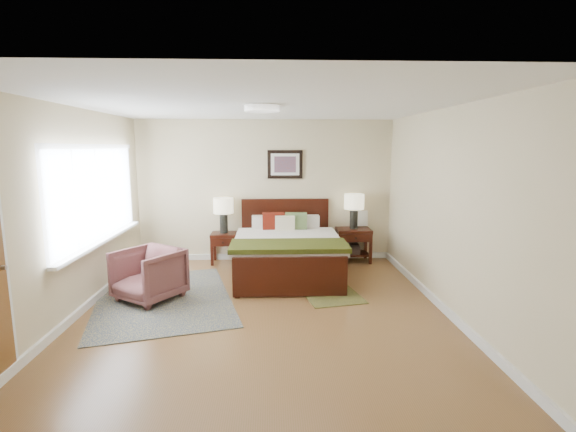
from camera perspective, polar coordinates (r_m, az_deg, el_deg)
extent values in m
plane|color=brown|center=(5.32, -3.33, -12.94)|extent=(5.00, 5.00, 0.00)
cube|color=beige|center=(7.46, -3.10, 3.46)|extent=(4.50, 0.04, 2.50)
cube|color=beige|center=(2.54, -4.53, -8.29)|extent=(4.50, 0.04, 2.50)
cube|color=beige|center=(5.51, -27.57, 0.28)|extent=(0.04, 5.00, 2.50)
cube|color=beige|center=(5.43, 21.04, 0.60)|extent=(0.04, 5.00, 2.50)
cube|color=white|center=(4.94, -3.61, 14.94)|extent=(4.50, 5.00, 0.02)
cube|color=silver|center=(6.12, -24.75, 2.71)|extent=(0.02, 2.72, 1.32)
cube|color=silver|center=(6.11, -24.62, 2.71)|extent=(0.01, 2.60, 1.20)
cube|color=silver|center=(6.19, -23.92, -3.07)|extent=(0.10, 2.72, 0.04)
cylinder|color=#999999|center=(4.35, -34.35, -5.85)|extent=(0.04, 0.04, 0.04)
cylinder|color=white|center=(4.94, -3.60, 14.48)|extent=(0.40, 0.40, 0.07)
cylinder|color=beige|center=(4.94, -3.61, 14.88)|extent=(0.44, 0.44, 0.01)
cube|color=black|center=(7.53, -0.39, -1.76)|extent=(1.56, 0.06, 1.09)
cube|color=black|center=(5.69, 0.29, -8.28)|extent=(1.56, 0.06, 0.54)
cube|color=black|center=(6.64, -6.50, -5.58)|extent=(0.06, 1.94, 0.18)
cube|color=black|center=(6.70, 6.25, -5.45)|extent=(0.06, 1.94, 0.18)
cube|color=silver|center=(6.60, -0.10, -4.49)|extent=(1.46, 1.92, 0.21)
cube|color=silver|center=(6.47, -0.07, -3.44)|extent=(1.64, 1.69, 0.10)
cube|color=#363C11|center=(5.95, 0.13, -4.10)|extent=(1.68, 0.70, 0.07)
cube|color=silver|center=(7.26, -3.01, -0.94)|extent=(0.49, 0.18, 0.25)
cube|color=silver|center=(7.28, 2.35, -0.90)|extent=(0.49, 0.18, 0.25)
cube|color=#58130A|center=(7.13, -2.01, -0.80)|extent=(0.38, 0.17, 0.31)
cube|color=#5C7543|center=(7.15, 1.11, -0.78)|extent=(0.38, 0.16, 0.31)
cube|color=beige|center=(7.06, -0.43, -1.06)|extent=(0.33, 0.13, 0.27)
cube|color=black|center=(7.41, -0.41, 7.07)|extent=(0.62, 0.03, 0.50)
cube|color=silver|center=(7.39, -0.40, 7.07)|extent=(0.50, 0.01, 0.38)
cube|color=#A52D23|center=(7.38, -0.40, 7.06)|extent=(0.38, 0.01, 0.28)
cube|color=black|center=(7.39, -8.73, -2.50)|extent=(0.45, 0.41, 0.05)
cube|color=black|center=(7.31, -10.35, -4.81)|extent=(0.05, 0.05, 0.49)
cube|color=black|center=(7.27, -7.30, -4.82)|extent=(0.05, 0.05, 0.49)
cube|color=black|center=(7.64, -10.00, -4.18)|extent=(0.05, 0.05, 0.49)
cube|color=black|center=(7.60, -7.07, -4.18)|extent=(0.05, 0.05, 0.49)
cube|color=black|center=(7.23, -8.88, -3.58)|extent=(0.39, 0.03, 0.14)
cube|color=black|center=(7.48, 8.94, -1.91)|extent=(0.60, 0.45, 0.05)
cube|color=black|center=(7.31, 7.10, -4.50)|extent=(0.05, 0.05, 0.55)
cube|color=black|center=(7.41, 11.22, -4.41)|extent=(0.05, 0.05, 0.55)
cube|color=black|center=(7.68, 6.62, -3.80)|extent=(0.05, 0.05, 0.55)
cube|color=black|center=(7.78, 10.56, -3.73)|extent=(0.05, 0.05, 0.55)
cube|color=black|center=(7.30, 9.24, -3.00)|extent=(0.54, 0.03, 0.14)
cube|color=black|center=(7.57, 8.86, -5.09)|extent=(0.54, 0.39, 0.03)
cube|color=black|center=(7.57, 8.86, -4.87)|extent=(0.22, 0.28, 0.03)
cube|color=black|center=(7.56, 8.87, -4.62)|extent=(0.22, 0.28, 0.03)
cube|color=black|center=(7.55, 8.88, -4.36)|extent=(0.22, 0.28, 0.03)
cube|color=black|center=(7.54, 8.88, -4.10)|extent=(0.22, 0.28, 0.03)
cube|color=black|center=(7.53, 8.89, -3.84)|extent=(0.22, 0.28, 0.03)
cylinder|color=black|center=(7.36, -8.77, -1.05)|extent=(0.14, 0.14, 0.32)
cylinder|color=black|center=(7.33, -8.80, 0.34)|extent=(0.02, 0.02, 0.06)
cylinder|color=beige|center=(7.31, -8.83, 1.42)|extent=(0.35, 0.35, 0.26)
cylinder|color=black|center=(7.44, 8.98, -0.47)|extent=(0.14, 0.14, 0.32)
cylinder|color=black|center=(7.42, 9.01, 0.90)|extent=(0.02, 0.02, 0.06)
cylinder|color=beige|center=(7.40, 9.04, 1.97)|extent=(0.35, 0.35, 0.26)
imported|color=brown|center=(5.90, -18.50, -7.60)|extent=(1.04, 1.05, 0.69)
cube|color=#0D1F44|center=(5.95, -16.60, -10.81)|extent=(2.26, 2.76, 0.01)
cube|color=black|center=(6.00, 5.55, -10.26)|extent=(0.94, 1.23, 0.01)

